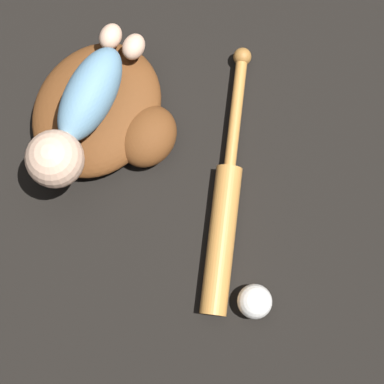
{
  "coord_description": "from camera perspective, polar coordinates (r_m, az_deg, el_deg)",
  "views": [
    {
      "loc": [
        0.3,
        0.42,
        1.31
      ],
      "look_at": [
        0.08,
        0.31,
        0.07
      ],
      "focal_mm": 60.0,
      "sensor_mm": 36.0,
      "label": 1
    }
  ],
  "objects": [
    {
      "name": "baseball_bat",
      "position": [
        1.3,
        2.91,
        -1.73
      ],
      "size": [
        0.54,
        0.24,
        0.05
      ],
      "color": "#C6843D",
      "rests_on": "ground"
    },
    {
      "name": "baby_figure",
      "position": [
        1.25,
        -10.07,
        6.64
      ],
      "size": [
        0.36,
        0.12,
        0.11
      ],
      "color": "#6693B2",
      "rests_on": "baseball_glove"
    },
    {
      "name": "baseball_glove",
      "position": [
        1.34,
        -7.7,
        6.9
      ],
      "size": [
        0.31,
        0.31,
        0.08
      ],
      "color": "brown",
      "rests_on": "ground"
    },
    {
      "name": "baseball",
      "position": [
        1.28,
        5.6,
        -9.66
      ],
      "size": [
        0.07,
        0.07,
        0.07
      ],
      "color": "white",
      "rests_on": "ground"
    },
    {
      "name": "ground_plane",
      "position": [
        1.41,
        -9.68,
        8.13
      ],
      "size": [
        6.0,
        6.0,
        0.0
      ],
      "primitive_type": "plane",
      "color": "black"
    }
  ]
}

